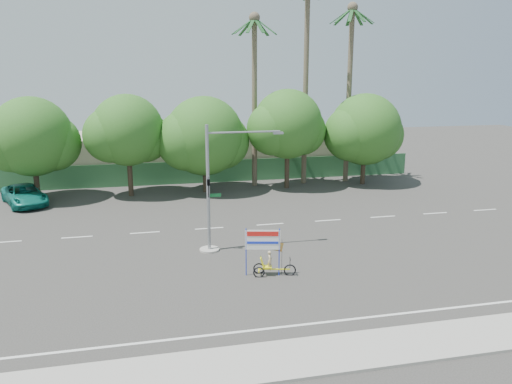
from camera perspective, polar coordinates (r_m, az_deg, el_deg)
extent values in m
plane|color=#33302D|center=(24.87, 1.67, -9.35)|extent=(120.00, 120.00, 0.00)
cube|color=gray|center=(18.46, 7.70, -17.97)|extent=(50.00, 2.40, 0.12)
cube|color=#336B3D|center=(44.91, -5.09, 2.35)|extent=(38.00, 0.08, 2.00)
cube|color=#C1B499|center=(48.99, -17.53, 3.90)|extent=(12.00, 8.00, 4.00)
cube|color=#C1B499|center=(50.72, 3.23, 4.58)|extent=(14.00, 8.00, 3.60)
cylinder|color=#473828|center=(41.80, -23.82, 1.46)|extent=(0.40, 0.40, 3.52)
sphere|color=#235519|center=(41.31, -24.24, 5.80)|extent=(6.00, 6.00, 6.00)
sphere|color=#235519|center=(41.42, -22.26, 5.22)|extent=(4.32, 4.32, 4.32)
sphere|color=#235519|center=(41.40, -26.10, 5.18)|extent=(4.56, 4.56, 4.56)
cylinder|color=#473828|center=(40.97, -14.21, 2.14)|extent=(0.40, 0.40, 3.74)
sphere|color=#235519|center=(40.46, -14.48, 6.86)|extent=(5.60, 5.60, 5.60)
sphere|color=#235519|center=(40.80, -12.65, 6.17)|extent=(4.03, 4.03, 4.03)
sphere|color=#235519|center=(40.31, -16.26, 6.24)|extent=(4.26, 4.26, 4.26)
cylinder|color=#473828|center=(41.26, -5.83, 2.25)|extent=(0.40, 0.40, 3.30)
sphere|color=#235519|center=(40.78, -5.94, 6.39)|extent=(6.40, 6.40, 6.40)
sphere|color=#235519|center=(41.33, -3.98, 5.79)|extent=(4.61, 4.61, 4.61)
sphere|color=#235519|center=(40.43, -7.92, 5.84)|extent=(4.86, 4.86, 4.86)
cylinder|color=#473828|center=(42.57, 3.56, 3.04)|extent=(0.40, 0.40, 3.87)
sphere|color=#235519|center=(42.08, 3.63, 7.76)|extent=(5.80, 5.80, 5.80)
sphere|color=#235519|center=(42.81, 5.20, 7.00)|extent=(4.18, 4.18, 4.18)
sphere|color=#235519|center=(41.53, 1.98, 7.21)|extent=(4.41, 4.41, 4.41)
cylinder|color=#473828|center=(45.04, 12.16, 3.06)|extent=(0.40, 0.40, 3.43)
sphere|color=#235519|center=(44.60, 12.35, 7.00)|extent=(6.20, 6.20, 6.20)
sphere|color=#235519|center=(45.53, 13.77, 6.36)|extent=(4.46, 4.46, 4.46)
sphere|color=#235519|center=(43.84, 10.80, 6.55)|extent=(4.71, 4.71, 4.71)
cylinder|color=#70604C|center=(43.91, 5.70, 11.94)|extent=(0.44, 0.44, 17.00)
cylinder|color=#70604C|center=(45.35, 10.56, 10.57)|extent=(0.44, 0.44, 15.00)
sphere|color=#70604C|center=(45.61, 10.99, 20.01)|extent=(0.90, 0.90, 0.90)
cube|color=#1C4C21|center=(45.91, 12.09, 19.09)|extent=(1.91, 0.28, 1.36)
cube|color=#1C4C21|center=(46.37, 11.50, 19.06)|extent=(1.65, 1.44, 1.36)
cube|color=#1C4C21|center=(46.45, 10.67, 19.08)|extent=(0.61, 1.93, 1.36)
cube|color=#1C4C21|center=(46.11, 9.96, 19.15)|extent=(1.20, 1.80, 1.36)
cube|color=#1C4C21|center=(45.50, 9.69, 19.24)|extent=(1.89, 0.92, 1.36)
cube|color=#1C4C21|center=(44.90, 10.02, 19.31)|extent=(1.89, 0.92, 1.36)
cube|color=#1C4C21|center=(44.61, 10.80, 19.32)|extent=(1.20, 1.80, 1.36)
cube|color=#1C4C21|center=(44.75, 11.65, 19.26)|extent=(0.61, 1.93, 1.36)
cube|color=#1C4C21|center=(45.27, 12.16, 19.17)|extent=(1.65, 1.44, 1.36)
cylinder|color=#70604C|center=(42.78, -0.17, 9.95)|extent=(0.44, 0.44, 14.00)
sphere|color=#70604C|center=(42.92, -0.18, 19.32)|extent=(0.90, 0.90, 0.90)
cube|color=#1C4C21|center=(43.07, 1.11, 18.42)|extent=(1.91, 0.28, 1.36)
cube|color=#1C4C21|center=(43.60, 0.62, 18.36)|extent=(1.65, 1.44, 1.36)
cube|color=#1C4C21|center=(43.79, -0.23, 18.34)|extent=(0.61, 1.93, 1.36)
cube|color=#1C4C21|center=(43.55, -1.06, 18.36)|extent=(1.20, 1.80, 1.36)
cube|color=#1C4C21|center=(42.99, -1.49, 18.43)|extent=(1.89, 0.92, 1.36)
cube|color=#1C4C21|center=(42.36, -1.31, 18.50)|extent=(1.89, 0.92, 1.36)
cube|color=#1C4C21|center=(41.96, -0.59, 18.55)|extent=(1.20, 1.80, 1.36)
cube|color=#1C4C21|center=(41.99, 0.34, 18.55)|extent=(0.61, 1.93, 1.36)
cube|color=#1C4C21|center=(42.43, 1.01, 18.49)|extent=(1.65, 1.44, 1.36)
cylinder|color=gray|center=(28.09, -5.34, -6.56)|extent=(1.10, 1.10, 0.10)
cylinder|color=gray|center=(27.10, -5.50, 0.31)|extent=(0.18, 0.18, 7.00)
cylinder|color=gray|center=(26.89, -1.38, 6.86)|extent=(4.00, 0.10, 0.10)
cube|color=gray|center=(27.33, 2.55, 6.75)|extent=(0.55, 0.20, 0.12)
imported|color=black|center=(26.87, -5.44, 0.41)|extent=(0.16, 0.20, 1.00)
cube|color=#14662D|center=(27.23, -4.75, -0.37)|extent=(0.70, 0.04, 0.18)
torus|color=black|center=(24.67, 3.89, -8.91)|extent=(0.60, 0.20, 0.60)
torus|color=black|center=(24.86, 0.34, -8.74)|extent=(0.56, 0.19, 0.56)
torus|color=black|center=(24.40, 0.33, -9.18)|extent=(0.56, 0.19, 0.56)
cube|color=#FFF316|center=(24.62, 2.12, -8.80)|extent=(1.49, 0.39, 0.05)
cube|color=#FFF316|center=(24.63, 0.33, -8.92)|extent=(0.17, 0.53, 0.04)
cube|color=#FFF316|center=(24.56, 1.28, -8.54)|extent=(0.52, 0.46, 0.05)
cube|color=#FFF316|center=(24.47, 0.71, -7.99)|extent=(0.28, 0.41, 0.48)
cylinder|color=black|center=(24.54, 3.91, -8.14)|extent=(0.03, 0.03, 0.49)
cube|color=black|center=(24.45, 3.92, -7.62)|extent=(0.13, 0.40, 0.04)
imported|color=#CCB284|center=(24.44, 1.60, -7.80)|extent=(0.30, 0.39, 0.96)
cylinder|color=#1C33D5|center=(24.29, -1.14, -6.87)|extent=(0.06, 0.06, 2.40)
cylinder|color=#1C33D5|center=(24.30, 2.66, -6.88)|extent=(0.06, 0.06, 2.40)
cube|color=white|center=(24.07, 0.76, -5.49)|extent=(1.66, 0.43, 0.98)
cube|color=red|center=(23.95, 0.77, -4.81)|extent=(1.48, 0.36, 0.23)
cube|color=#1C33D5|center=(24.09, 0.76, -5.82)|extent=(1.48, 0.36, 0.12)
cylinder|color=black|center=(24.40, 2.97, -7.47)|extent=(0.02, 0.02, 1.87)
cube|color=red|center=(24.19, 2.25, -6.19)|extent=(0.77, 0.20, 0.58)
imported|color=#117769|center=(41.03, -24.93, -0.31)|extent=(4.44, 5.93, 1.50)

